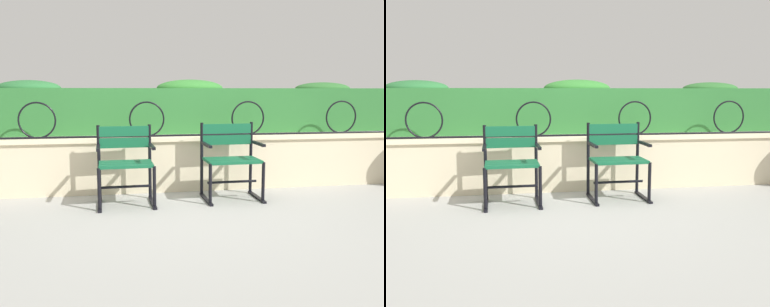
# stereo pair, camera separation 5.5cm
# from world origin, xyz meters

# --- Properties ---
(ground_plane) EXTENTS (60.00, 60.00, 0.00)m
(ground_plane) POSITION_xyz_m (0.00, 0.00, 0.00)
(ground_plane) COLOR #9E9E99
(stone_wall) EXTENTS (7.27, 0.41, 0.66)m
(stone_wall) POSITION_xyz_m (0.00, 0.86, 0.33)
(stone_wall) COLOR beige
(stone_wall) RESTS_ON ground
(iron_arch_fence) EXTENTS (6.73, 0.02, 0.42)m
(iron_arch_fence) POSITION_xyz_m (-0.34, 0.79, 0.83)
(iron_arch_fence) COLOR black
(iron_arch_fence) RESTS_ON stone_wall
(hedge_row) EXTENTS (7.13, 0.70, 0.69)m
(hedge_row) POSITION_xyz_m (0.00, 1.39, 0.97)
(hedge_row) COLOR #2D7033
(hedge_row) RESTS_ON stone_wall
(park_chair_left) EXTENTS (0.61, 0.54, 0.83)m
(park_chair_left) POSITION_xyz_m (-0.69, 0.27, 0.46)
(park_chair_left) COLOR #145B38
(park_chair_left) RESTS_ON ground
(park_chair_right) EXTENTS (0.64, 0.53, 0.84)m
(park_chair_right) POSITION_xyz_m (0.48, 0.32, 0.46)
(park_chair_right) COLOR #145B38
(park_chair_right) RESTS_ON ground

